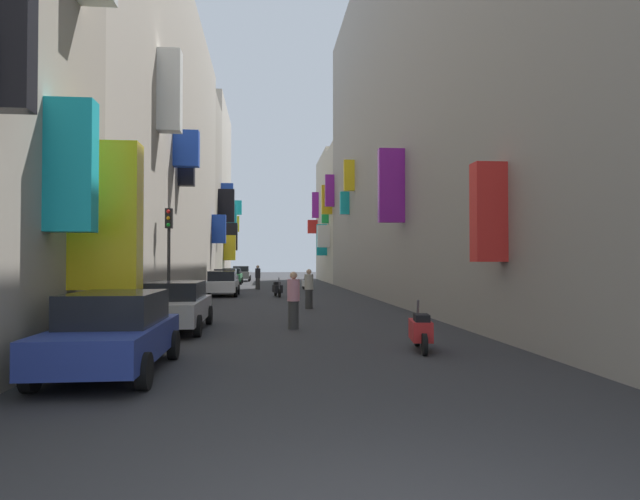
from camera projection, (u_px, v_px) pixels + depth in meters
ground_plane at (281, 294)px, 33.65m from camera, size 140.00×140.00×0.00m
building_left_mid_a at (131, 139)px, 28.41m from camera, size 7.11×30.01×16.97m
building_left_mid_b at (184, 193)px, 46.46m from camera, size 7.37×6.30×15.83m
building_left_mid_c at (198, 194)px, 56.25m from camera, size 7.38×13.35×18.06m
building_right_near at (448, 92)px, 26.61m from camera, size 7.12×43.78×20.81m
building_right_mid_a at (360, 215)px, 51.12m from camera, size 7.13×5.70×12.85m
building_right_mid_b at (348, 218)px, 59.21m from camera, size 7.12×10.52×13.52m
parked_car_blue at (114, 331)px, 9.91m from camera, size 1.90×4.12×1.47m
parked_car_white at (222, 283)px, 32.08m from camera, size 1.94×3.99×1.47m
parked_car_grey at (241, 273)px, 56.33m from camera, size 1.95×4.39×1.56m
parked_car_silver at (174, 305)px, 16.06m from camera, size 1.95×4.48×1.43m
parked_car_green at (232, 276)px, 48.97m from camera, size 1.91×4.42×1.44m
parked_car_black at (225, 278)px, 40.39m from camera, size 1.92×3.91×1.48m
scooter_red at (421, 330)px, 12.36m from camera, size 0.60×1.80×1.13m
scooter_white at (307, 283)px, 38.95m from camera, size 0.72×1.86×1.13m
scooter_black at (277, 289)px, 31.27m from camera, size 0.59×1.81×1.13m
pedestrian_crossing at (309, 289)px, 23.33m from camera, size 0.42×0.42×1.71m
pedestrian_near_left at (293, 300)px, 16.40m from camera, size 0.47×0.47×1.73m
pedestrian_near_right at (258, 277)px, 39.30m from camera, size 0.54×0.54×1.76m
traffic_light_near_corner at (169, 242)px, 20.35m from camera, size 0.26×0.34×4.04m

